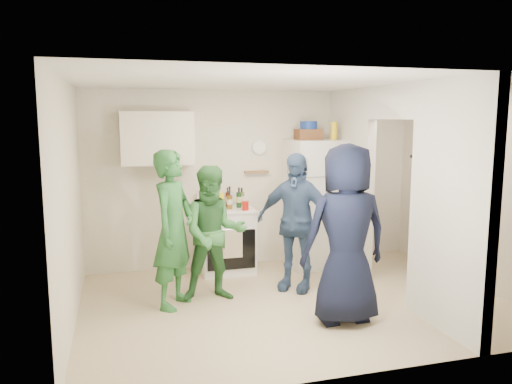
# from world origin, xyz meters

# --- Properties ---
(floor) EXTENTS (4.80, 4.80, 0.00)m
(floor) POSITION_xyz_m (0.00, 0.00, 0.00)
(floor) COLOR tan
(floor) RESTS_ON ground
(wall_back) EXTENTS (4.80, 0.00, 4.80)m
(wall_back) POSITION_xyz_m (0.00, 1.70, 1.25)
(wall_back) COLOR silver
(wall_back) RESTS_ON floor
(wall_front) EXTENTS (4.80, 0.00, 4.80)m
(wall_front) POSITION_xyz_m (0.00, -1.70, 1.25)
(wall_front) COLOR silver
(wall_front) RESTS_ON floor
(wall_left) EXTENTS (0.00, 3.40, 3.40)m
(wall_left) POSITION_xyz_m (-2.40, 0.00, 1.25)
(wall_left) COLOR silver
(wall_left) RESTS_ON floor
(wall_right) EXTENTS (0.00, 3.40, 3.40)m
(wall_right) POSITION_xyz_m (2.40, 0.00, 1.25)
(wall_right) COLOR silver
(wall_right) RESTS_ON floor
(ceiling) EXTENTS (4.80, 4.80, 0.00)m
(ceiling) POSITION_xyz_m (0.00, 0.00, 2.50)
(ceiling) COLOR white
(ceiling) RESTS_ON wall_back
(partition_pier_back) EXTENTS (0.12, 1.20, 2.50)m
(partition_pier_back) POSITION_xyz_m (1.20, 1.10, 1.25)
(partition_pier_back) COLOR silver
(partition_pier_back) RESTS_ON floor
(partition_pier_front) EXTENTS (0.12, 1.20, 2.50)m
(partition_pier_front) POSITION_xyz_m (1.20, -1.10, 1.25)
(partition_pier_front) COLOR silver
(partition_pier_front) RESTS_ON floor
(partition_header) EXTENTS (0.12, 1.00, 0.40)m
(partition_header) POSITION_xyz_m (1.20, 0.00, 2.30)
(partition_header) COLOR silver
(partition_header) RESTS_ON partition_pier_back
(stove) EXTENTS (0.75, 0.62, 0.89)m
(stove) POSITION_xyz_m (-0.51, 1.37, 0.45)
(stove) COLOR white
(stove) RESTS_ON floor
(upper_cabinet) EXTENTS (0.95, 0.34, 0.70)m
(upper_cabinet) POSITION_xyz_m (-1.40, 1.52, 1.85)
(upper_cabinet) COLOR silver
(upper_cabinet) RESTS_ON wall_back
(fridge) EXTENTS (0.75, 0.72, 1.81)m
(fridge) POSITION_xyz_m (0.79, 1.34, 0.91)
(fridge) COLOR white
(fridge) RESTS_ON floor
(wicker_basket) EXTENTS (0.35, 0.25, 0.15)m
(wicker_basket) POSITION_xyz_m (0.69, 1.39, 1.89)
(wicker_basket) COLOR brown
(wicker_basket) RESTS_ON fridge
(blue_bowl) EXTENTS (0.24, 0.24, 0.11)m
(blue_bowl) POSITION_xyz_m (0.69, 1.39, 2.02)
(blue_bowl) COLOR navy
(blue_bowl) RESTS_ON wicker_basket
(yellow_cup_stack_top) EXTENTS (0.09, 0.09, 0.25)m
(yellow_cup_stack_top) POSITION_xyz_m (1.01, 1.24, 1.94)
(yellow_cup_stack_top) COLOR yellow
(yellow_cup_stack_top) RESTS_ON fridge
(wall_clock) EXTENTS (0.22, 0.02, 0.22)m
(wall_clock) POSITION_xyz_m (0.05, 1.68, 1.70)
(wall_clock) COLOR white
(wall_clock) RESTS_ON wall_back
(spice_shelf) EXTENTS (0.35, 0.08, 0.03)m
(spice_shelf) POSITION_xyz_m (0.00, 1.65, 1.35)
(spice_shelf) COLOR olive
(spice_shelf) RESTS_ON wall_back
(nook_window) EXTENTS (0.03, 0.70, 0.80)m
(nook_window) POSITION_xyz_m (2.38, 0.20, 1.65)
(nook_window) COLOR black
(nook_window) RESTS_ON wall_right
(nook_window_frame) EXTENTS (0.04, 0.76, 0.86)m
(nook_window_frame) POSITION_xyz_m (2.36, 0.20, 1.65)
(nook_window_frame) COLOR white
(nook_window_frame) RESTS_ON wall_right
(nook_valance) EXTENTS (0.04, 0.82, 0.18)m
(nook_valance) POSITION_xyz_m (2.34, 0.20, 2.00)
(nook_valance) COLOR white
(nook_valance) RESTS_ON wall_right
(yellow_cup_stack_stove) EXTENTS (0.09, 0.09, 0.25)m
(yellow_cup_stack_stove) POSITION_xyz_m (-0.63, 1.15, 1.02)
(yellow_cup_stack_stove) COLOR yellow
(yellow_cup_stack_stove) RESTS_ON stove
(red_cup) EXTENTS (0.09, 0.09, 0.12)m
(red_cup) POSITION_xyz_m (-0.29, 1.17, 0.95)
(red_cup) COLOR #AD140B
(red_cup) RESTS_ON stove
(person_green_left) EXTENTS (0.71, 0.77, 1.78)m
(person_green_left) POSITION_xyz_m (-1.34, 0.28, 0.89)
(person_green_left) COLOR #2B6D32
(person_green_left) RESTS_ON floor
(person_green_center) EXTENTS (0.81, 0.65, 1.58)m
(person_green_center) POSITION_xyz_m (-0.87, 0.34, 0.79)
(person_green_center) COLOR #377332
(person_green_center) RESTS_ON floor
(person_denim) EXTENTS (1.03, 0.96, 1.70)m
(person_denim) POSITION_xyz_m (0.16, 0.45, 0.85)
(person_denim) COLOR #354875
(person_denim) RESTS_ON floor
(person_navy) EXTENTS (0.92, 0.61, 1.87)m
(person_navy) POSITION_xyz_m (0.32, -0.64, 0.93)
(person_navy) COLOR black
(person_navy) RESTS_ON floor
(person_nook) EXTENTS (1.10, 1.37, 1.85)m
(person_nook) POSITION_xyz_m (2.10, 0.41, 0.93)
(person_nook) COLOR black
(person_nook) RESTS_ON floor
(bottle_a) EXTENTS (0.06, 0.06, 0.25)m
(bottle_a) POSITION_xyz_m (-0.80, 1.48, 1.02)
(bottle_a) COLOR brown
(bottle_a) RESTS_ON stove
(bottle_b) EXTENTS (0.08, 0.08, 0.30)m
(bottle_b) POSITION_xyz_m (-0.67, 1.30, 1.04)
(bottle_b) COLOR #1B4F1A
(bottle_b) RESTS_ON stove
(bottle_c) EXTENTS (0.06, 0.06, 0.30)m
(bottle_c) POSITION_xyz_m (-0.60, 1.52, 1.04)
(bottle_c) COLOR #97A1A3
(bottle_c) RESTS_ON stove
(bottle_d) EXTENTS (0.07, 0.07, 0.25)m
(bottle_d) POSITION_xyz_m (-0.47, 1.32, 1.01)
(bottle_d) COLOR brown
(bottle_d) RESTS_ON stove
(bottle_e) EXTENTS (0.08, 0.08, 0.28)m
(bottle_e) POSITION_xyz_m (-0.42, 1.55, 1.03)
(bottle_e) COLOR silver
(bottle_e) RESTS_ON stove
(bottle_f) EXTENTS (0.07, 0.07, 0.28)m
(bottle_f) POSITION_xyz_m (-0.32, 1.38, 1.03)
(bottle_f) COLOR #14391A
(bottle_f) RESTS_ON stove
(bottle_g) EXTENTS (0.07, 0.07, 0.25)m
(bottle_g) POSITION_xyz_m (-0.25, 1.53, 1.02)
(bottle_g) COLOR olive
(bottle_g) RESTS_ON stove
(bottle_h) EXTENTS (0.07, 0.07, 0.31)m
(bottle_h) POSITION_xyz_m (-0.79, 1.25, 1.05)
(bottle_h) COLOR #B7BCC4
(bottle_h) RESTS_ON stove
(bottle_i) EXTENTS (0.06, 0.06, 0.27)m
(bottle_i) POSITION_xyz_m (-0.46, 1.47, 1.03)
(bottle_i) COLOR #52190E
(bottle_i) RESTS_ON stove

